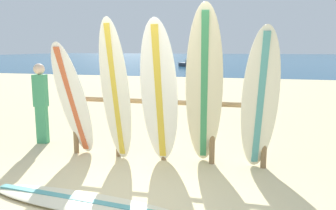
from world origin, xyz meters
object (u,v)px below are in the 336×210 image
(surfboard_rack, at_px, (164,119))
(surfboard_leaning_center_left, at_px, (159,95))
(surfboard_leaning_center, at_px, (204,91))
(small_boat_offshore, at_px, (191,64))
(surfboard_leaning_center_right, at_px, (260,101))
(surfboard_lying_on_sand, at_px, (83,202))
(surfboard_leaning_left, at_px, (116,92))
(beachgoer_standing, at_px, (41,100))
(surfboard_leaning_far_left, at_px, (73,101))

(surfboard_rack, bearing_deg, surfboard_leaning_center_left, -86.00)
(surfboard_leaning_center, bearing_deg, small_boat_offshore, 100.77)
(surfboard_leaning_center_left, distance_m, surfboard_leaning_center, 0.70)
(surfboard_leaning_center, relative_size, surfboard_leaning_center_right, 1.12)
(small_boat_offshore, bearing_deg, surfboard_leaning_center, -79.23)
(surfboard_lying_on_sand, bearing_deg, surfboard_leaning_left, 97.44)
(surfboard_leaning_left, height_order, beachgoer_standing, surfboard_leaning_left)
(beachgoer_standing, bearing_deg, surfboard_leaning_left, -22.24)
(surfboard_rack, xyz_separation_m, surfboard_leaning_left, (-0.70, -0.34, 0.46))
(surfboard_lying_on_sand, bearing_deg, surfboard_leaning_center, 51.14)
(surfboard_leaning_center_left, bearing_deg, surfboard_rack, 94.00)
(surfboard_rack, height_order, surfboard_leaning_left, surfboard_leaning_left)
(surfboard_leaning_far_left, bearing_deg, surfboard_lying_on_sand, -58.36)
(surfboard_leaning_center, bearing_deg, surfboard_leaning_center_right, 8.94)
(surfboard_rack, relative_size, surfboard_leaning_far_left, 1.69)
(surfboard_leaning_far_left, relative_size, surfboard_leaning_left, 0.85)
(surfboard_leaning_center_right, height_order, small_boat_offshore, surfboard_leaning_center_right)
(surfboard_rack, distance_m, surfboard_leaning_center, 0.97)
(beachgoer_standing, distance_m, small_boat_offshore, 27.53)
(surfboard_lying_on_sand, bearing_deg, surfboard_leaning_center_left, 71.44)
(surfboard_leaning_far_left, height_order, surfboard_leaning_center_right, surfboard_leaning_center_right)
(surfboard_rack, height_order, surfboard_lying_on_sand, surfboard_rack)
(surfboard_rack, relative_size, beachgoer_standing, 2.14)
(surfboard_rack, height_order, surfboard_leaning_center_left, surfboard_leaning_center_left)
(surfboard_leaning_center_right, distance_m, small_boat_offshore, 28.82)
(surfboard_leaning_far_left, xyz_separation_m, surfboard_leaning_center_left, (1.52, -0.09, 0.16))
(surfboard_rack, height_order, surfboard_leaning_center_right, surfboard_leaning_center_right)
(surfboard_rack, distance_m, surfboard_leaning_center_right, 1.60)
(surfboard_leaning_center, distance_m, small_boat_offshore, 28.78)
(surfboard_leaning_center_left, distance_m, surfboard_leaning_center_right, 1.50)
(surfboard_rack, relative_size, surfboard_leaning_center_left, 1.45)
(surfboard_lying_on_sand, distance_m, beachgoer_standing, 3.23)
(surfboard_leaning_left, xyz_separation_m, small_boat_offshore, (-3.96, 28.22, -0.91))
(surfboard_leaning_center_left, distance_m, beachgoer_standing, 2.74)
(surfboard_leaning_center, xyz_separation_m, surfboard_leaning_center_right, (0.80, 0.13, -0.14))
(beachgoer_standing, bearing_deg, surfboard_leaning_far_left, -32.47)
(surfboard_rack, xyz_separation_m, surfboard_lying_on_sand, (-0.49, -1.89, -0.66))
(surfboard_leaning_left, bearing_deg, surfboard_rack, 26.15)
(surfboard_leaning_far_left, xyz_separation_m, small_boat_offshore, (-3.15, 28.14, -0.73))
(surfboard_lying_on_sand, relative_size, small_boat_offshore, 1.01)
(surfboard_leaning_left, bearing_deg, beachgoer_standing, 157.76)
(surfboard_leaning_left, distance_m, surfboard_leaning_center_right, 2.22)
(surfboard_leaning_center_left, height_order, surfboard_leaning_center_right, surfboard_leaning_center_left)
(surfboard_leaning_center, distance_m, surfboard_leaning_center_right, 0.83)
(surfboard_rack, height_order, small_boat_offshore, surfboard_rack)
(surfboard_leaning_center_right, relative_size, beachgoer_standing, 1.40)
(surfboard_leaning_center_left, relative_size, surfboard_lying_on_sand, 0.83)
(surfboard_lying_on_sand, bearing_deg, surfboard_leaning_center_right, 38.99)
(surfboard_rack, bearing_deg, surfboard_leaning_far_left, -170.14)
(surfboard_leaning_center, xyz_separation_m, small_boat_offshore, (-5.37, 28.26, -0.97))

